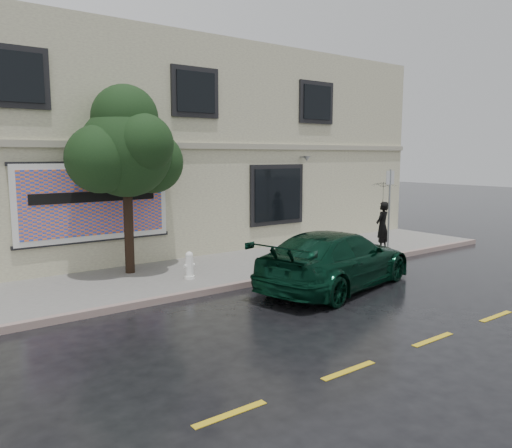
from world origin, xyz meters
TOP-DOWN VIEW (x-y plane):
  - ground at (0.00, 0.00)m, footprint 90.00×90.00m
  - sidewalk at (0.00, 3.25)m, footprint 20.00×3.50m
  - curb at (0.00, 1.50)m, footprint 20.00×0.18m
  - road_marking at (0.00, -3.50)m, footprint 19.00×0.12m
  - building at (0.00, 9.00)m, footprint 20.00×8.12m
  - billboard at (-3.20, 4.92)m, footprint 4.30×0.16m
  - car at (1.17, 0.08)m, footprint 5.36×3.29m
  - pedestrian at (5.41, 2.11)m, footprint 0.68×0.54m
  - umbrella at (5.41, 2.11)m, footprint 1.14×1.14m
  - street_tree at (-2.58, 4.14)m, footprint 2.41×2.41m
  - fire_hydrant at (-1.61, 2.59)m, footprint 0.29×0.27m
  - sign_pole at (5.20, 1.70)m, footprint 0.33×0.06m

SIDE VIEW (x-z plane):
  - ground at x=0.00m, z-range 0.00..0.00m
  - road_marking at x=0.00m, z-range 0.00..0.01m
  - sidewalk at x=0.00m, z-range 0.00..0.15m
  - curb at x=0.00m, z-range -0.01..0.15m
  - fire_hydrant at x=-1.61m, z-range 0.14..0.85m
  - car at x=1.17m, z-range 0.00..1.45m
  - pedestrian at x=5.41m, z-range 0.15..1.79m
  - sign_pole at x=5.20m, z-range 0.41..3.13m
  - billboard at x=-3.20m, z-range 0.95..3.15m
  - umbrella at x=5.41m, z-range 1.79..2.44m
  - street_tree at x=-2.58m, z-range 1.16..5.62m
  - building at x=0.00m, z-range 0.00..7.00m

